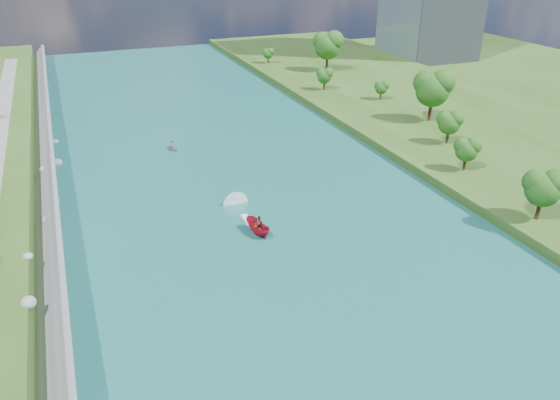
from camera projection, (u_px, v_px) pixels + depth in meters
name	position (u px, v px, depth m)	size (l,w,h in m)	color
ground	(311.00, 285.00, 58.71)	(260.00, 260.00, 0.00)	#2D5119
river_water	(249.00, 207.00, 75.31)	(55.00, 240.00, 0.10)	#195F5C
berm_east	(527.00, 153.00, 91.72)	(44.00, 240.00, 1.50)	#2D5119
riprap_bank	(47.00, 232.00, 65.44)	(5.02, 236.00, 4.47)	slate
trees_east	(444.00, 106.00, 95.87)	(18.01, 140.67, 11.83)	#254F15
motorboat	(254.00, 224.00, 69.22)	(3.60, 19.20, 2.06)	#AD0D23
raft	(173.00, 148.00, 94.77)	(2.53, 3.04, 1.58)	gray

